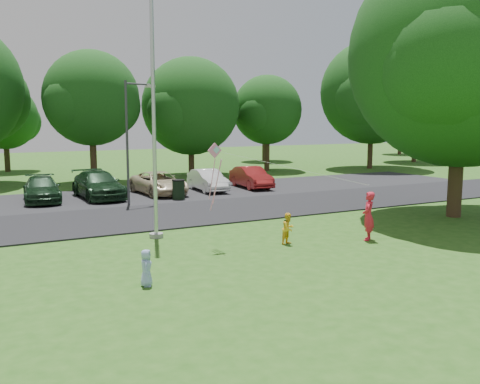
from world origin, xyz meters
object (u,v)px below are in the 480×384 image
big_tree (462,60)px  kite (220,165)px  child_yellow (288,228)px  child_blue (146,268)px  flagpole (154,122)px  trash_can (178,190)px  woman (368,216)px  street_lamp (131,131)px

big_tree → kite: bearing=-179.2°
child_yellow → child_blue: (-5.77, -2.19, -0.06)m
flagpole → trash_can: bearing=63.2°
kite → flagpole: bearing=119.5°
flagpole → child_yellow: bearing=-40.2°
woman → kite: (-5.09, 1.50, 1.89)m
flagpole → kite: flagpole is taller
flagpole → woman: (6.49, -3.90, -3.30)m
child_blue → kite: kite is taller
street_lamp → child_yellow: size_ratio=5.62×
child_yellow → woman: bearing=-36.5°
trash_can → woman: bearing=-78.4°
trash_can → child_yellow: size_ratio=1.01×
street_lamp → big_tree: size_ratio=0.52×
big_tree → kite: size_ratio=2.13×
big_tree → woman: 8.79m
woman → child_blue: bearing=-35.0°
street_lamp → big_tree: bearing=-56.4°
big_tree → child_blue: bearing=-168.5°
kite → trash_can: bearing=74.9°
child_yellow → kite: bearing=142.1°
child_yellow → kite: 3.24m
trash_can → kite: kite is taller
child_yellow → kite: kite is taller
street_lamp → child_yellow: 11.34m
woman → kite: 5.63m
street_lamp → child_blue: (-3.56, -12.86, -3.19)m
woman → street_lamp: bearing=-110.4°
flagpole → trash_can: size_ratio=9.15×
flagpole → woman: bearing=-31.0°
flagpole → child_blue: (-2.11, -5.28, -3.69)m
street_lamp → trash_can: size_ratio=5.59×
flagpole → trash_can: flagpole is taller
trash_can → kite: 10.94m
trash_can → woman: size_ratio=0.63×
child_blue → kite: bearing=-28.2°
big_tree → woman: size_ratio=6.81×
flagpole → kite: (1.40, -2.39, -1.41)m
child_yellow → street_lamp: bearing=81.0°
flagpole → child_blue: 6.77m
trash_can → woman: 12.15m
trash_can → big_tree: size_ratio=0.09×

